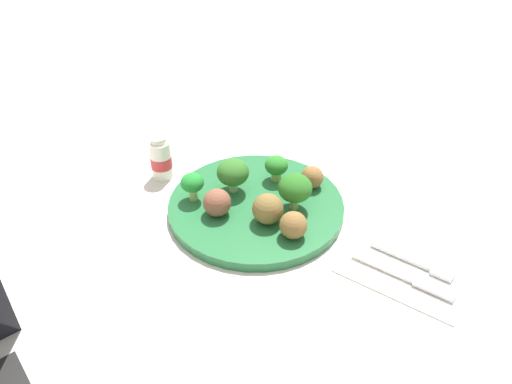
{
  "coord_description": "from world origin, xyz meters",
  "views": [
    {
      "loc": [
        0.29,
        -0.55,
        0.5
      ],
      "look_at": [
        0.0,
        0.0,
        0.04
      ],
      "focal_mm": 34.56,
      "sensor_mm": 36.0,
      "label": 1
    }
  ],
  "objects_px": {
    "broccoli_floret_back_left": "(277,166)",
    "knife": "(407,277)",
    "napkin": "(406,269)",
    "plate": "(256,206)",
    "meatball_mid_right": "(312,177)",
    "broccoli_floret_far_rim": "(192,183)",
    "broccoli_floret_mid_right": "(295,188)",
    "meatball_mid_left": "(217,203)",
    "meatball_back_right": "(268,209)",
    "meatball_near_rim": "(293,225)",
    "broccoli_floret_front_right": "(233,173)",
    "fork": "(416,261)",
    "yogurt_bottle": "(161,159)"
  },
  "relations": [
    {
      "from": "meatball_mid_right",
      "to": "fork",
      "type": "relative_size",
      "value": 0.31
    },
    {
      "from": "meatball_back_right",
      "to": "napkin",
      "type": "relative_size",
      "value": 0.28
    },
    {
      "from": "broccoli_floret_mid_right",
      "to": "broccoli_floret_far_rim",
      "type": "relative_size",
      "value": 1.26
    },
    {
      "from": "meatball_back_right",
      "to": "meatball_near_rim",
      "type": "distance_m",
      "value": 0.05
    },
    {
      "from": "meatball_near_rim",
      "to": "knife",
      "type": "distance_m",
      "value": 0.17
    },
    {
      "from": "broccoli_floret_mid_right",
      "to": "meatball_mid_right",
      "type": "height_order",
      "value": "broccoli_floret_mid_right"
    },
    {
      "from": "meatball_near_rim",
      "to": "fork",
      "type": "height_order",
      "value": "meatball_near_rim"
    },
    {
      "from": "broccoli_floret_front_right",
      "to": "yogurt_bottle",
      "type": "height_order",
      "value": "yogurt_bottle"
    },
    {
      "from": "broccoli_floret_mid_right",
      "to": "meatball_back_right",
      "type": "bearing_deg",
      "value": -113.95
    },
    {
      "from": "napkin",
      "to": "yogurt_bottle",
      "type": "height_order",
      "value": "yogurt_bottle"
    },
    {
      "from": "broccoli_floret_front_right",
      "to": "broccoli_floret_mid_right",
      "type": "height_order",
      "value": "broccoli_floret_mid_right"
    },
    {
      "from": "meatball_near_rim",
      "to": "broccoli_floret_front_right",
      "type": "bearing_deg",
      "value": 157.39
    },
    {
      "from": "plate",
      "to": "broccoli_floret_far_rim",
      "type": "height_order",
      "value": "broccoli_floret_far_rim"
    },
    {
      "from": "broccoli_floret_far_rim",
      "to": "broccoli_floret_mid_right",
      "type": "bearing_deg",
      "value": 20.45
    },
    {
      "from": "broccoli_floret_mid_right",
      "to": "fork",
      "type": "height_order",
      "value": "broccoli_floret_mid_right"
    },
    {
      "from": "meatball_mid_left",
      "to": "napkin",
      "type": "xyz_separation_m",
      "value": [
        0.29,
        0.03,
        -0.04
      ]
    },
    {
      "from": "broccoli_floret_mid_right",
      "to": "broccoli_floret_back_left",
      "type": "height_order",
      "value": "broccoli_floret_mid_right"
    },
    {
      "from": "plate",
      "to": "napkin",
      "type": "xyz_separation_m",
      "value": [
        0.25,
        -0.02,
        -0.01
      ]
    },
    {
      "from": "broccoli_floret_back_left",
      "to": "meatball_back_right",
      "type": "distance_m",
      "value": 0.11
    },
    {
      "from": "meatball_mid_left",
      "to": "fork",
      "type": "bearing_deg",
      "value": 9.79
    },
    {
      "from": "meatball_back_right",
      "to": "fork",
      "type": "distance_m",
      "value": 0.22
    },
    {
      "from": "broccoli_floret_back_left",
      "to": "knife",
      "type": "xyz_separation_m",
      "value": [
        0.25,
        -0.11,
        -0.04
      ]
    },
    {
      "from": "meatball_mid_left",
      "to": "fork",
      "type": "relative_size",
      "value": 0.36
    },
    {
      "from": "broccoli_floret_back_left",
      "to": "meatball_mid_right",
      "type": "height_order",
      "value": "broccoli_floret_back_left"
    },
    {
      "from": "plate",
      "to": "meatball_back_right",
      "type": "height_order",
      "value": "meatball_back_right"
    },
    {
      "from": "broccoli_floret_far_rim",
      "to": "meatball_mid_right",
      "type": "relative_size",
      "value": 1.26
    },
    {
      "from": "meatball_back_right",
      "to": "napkin",
      "type": "bearing_deg",
      "value": 3.59
    },
    {
      "from": "broccoli_floret_front_right",
      "to": "meatball_mid_right",
      "type": "height_order",
      "value": "broccoli_floret_front_right"
    },
    {
      "from": "meatball_mid_right",
      "to": "meatball_mid_left",
      "type": "distance_m",
      "value": 0.17
    },
    {
      "from": "napkin",
      "to": "broccoli_floret_back_left",
      "type": "bearing_deg",
      "value": 159.7
    },
    {
      "from": "meatball_near_rim",
      "to": "yogurt_bottle",
      "type": "bearing_deg",
      "value": 169.46
    },
    {
      "from": "broccoli_floret_far_rim",
      "to": "meatball_mid_right",
      "type": "height_order",
      "value": "broccoli_floret_far_rim"
    },
    {
      "from": "plate",
      "to": "yogurt_bottle",
      "type": "height_order",
      "value": "yogurt_bottle"
    },
    {
      "from": "plate",
      "to": "knife",
      "type": "height_order",
      "value": "plate"
    },
    {
      "from": "plate",
      "to": "broccoli_floret_back_left",
      "type": "distance_m",
      "value": 0.08
    },
    {
      "from": "broccoli_floret_mid_right",
      "to": "meatball_back_right",
      "type": "distance_m",
      "value": 0.06
    },
    {
      "from": "fork",
      "to": "knife",
      "type": "distance_m",
      "value": 0.04
    },
    {
      "from": "broccoli_floret_front_right",
      "to": "knife",
      "type": "bearing_deg",
      "value": -9.16
    },
    {
      "from": "broccoli_floret_mid_right",
      "to": "yogurt_bottle",
      "type": "relative_size",
      "value": 0.75
    },
    {
      "from": "broccoli_floret_front_right",
      "to": "knife",
      "type": "relative_size",
      "value": 0.39
    },
    {
      "from": "broccoli_floret_front_right",
      "to": "fork",
      "type": "distance_m",
      "value": 0.31
    },
    {
      "from": "knife",
      "to": "napkin",
      "type": "bearing_deg",
      "value": 105.6
    },
    {
      "from": "broccoli_floret_mid_right",
      "to": "meatball_mid_left",
      "type": "relative_size",
      "value": 1.37
    },
    {
      "from": "plate",
      "to": "meatball_mid_right",
      "type": "bearing_deg",
      "value": 53.17
    },
    {
      "from": "broccoli_floret_front_right",
      "to": "meatball_mid_right",
      "type": "relative_size",
      "value": 1.52
    },
    {
      "from": "meatball_back_right",
      "to": "meatball_mid_right",
      "type": "bearing_deg",
      "value": 78.51
    },
    {
      "from": "meatball_back_right",
      "to": "meatball_near_rim",
      "type": "height_order",
      "value": "meatball_back_right"
    },
    {
      "from": "plate",
      "to": "meatball_mid_right",
      "type": "relative_size",
      "value": 7.48
    },
    {
      "from": "fork",
      "to": "broccoli_floret_back_left",
      "type": "bearing_deg",
      "value": 163.82
    },
    {
      "from": "broccoli_floret_far_rim",
      "to": "knife",
      "type": "relative_size",
      "value": 0.32
    }
  ]
}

